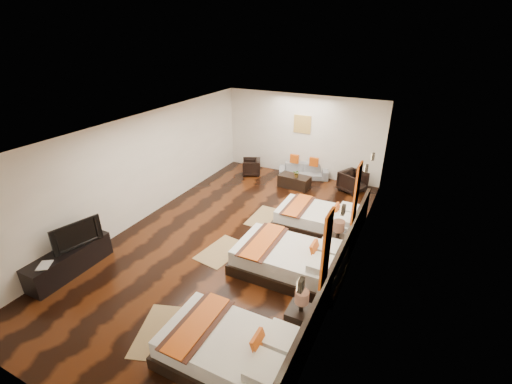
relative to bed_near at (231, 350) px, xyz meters
The scene contains 30 objects.
floor 3.54m from the bed_near, 118.72° to the left, with size 5.50×9.50×0.01m, color black.
ceiling 4.34m from the bed_near, 118.72° to the left, with size 5.50×9.50×0.01m, color white.
back_wall 8.11m from the bed_near, 102.20° to the left, with size 5.50×0.01×2.80m, color silver.
left_wall 5.53m from the bed_near, 145.14° to the left, with size 0.01×9.50×2.80m, color silver.
right_wall 3.46m from the bed_near, 71.23° to the left, with size 0.01×9.50×2.80m, color silver.
headboard_panel 2.52m from the bed_near, 66.21° to the left, with size 0.08×6.60×0.90m, color black.
bed_near is the anchor object (origin of this frame).
bed_mid 2.51m from the bed_near, 89.95° to the left, with size 2.31×1.45×0.88m.
bed_far 4.52m from the bed_near, 90.01° to the left, with size 2.08×1.31×0.80m.
nightstand_a 1.30m from the bed_near, 54.78° to the left, with size 0.44×0.44×0.88m.
nightstand_b 3.54m from the bed_near, 77.79° to the left, with size 0.48×0.48×0.95m.
jute_mat_near 1.42m from the bed_near, behind, with size 0.75×1.20×0.01m, color #97794C.
jute_mat_mid 3.03m from the bed_near, 124.37° to the left, with size 0.75×1.20×0.01m, color #97794C.
jute_mat_far 4.64m from the bed_near, 108.27° to the left, with size 0.75×1.20×0.01m, color #97794C.
tv_console 4.22m from the bed_near, behind, with size 0.50×1.80×0.55m, color black.
tv 4.24m from the bed_near, behind, with size 1.01×0.13×0.58m, color black.
book 4.21m from the bed_near, behind, with size 0.23×0.31×0.03m, color black.
figurine 4.37m from the bed_near, 164.73° to the left, with size 0.35×0.35×0.36m, color brown.
sofa 7.69m from the bed_near, 100.98° to the left, with size 1.68×0.66×0.49m, color slate.
armchair_left 7.71m from the bed_near, 114.67° to the left, with size 0.61×0.63×0.57m, color black.
armchair_right 7.19m from the bed_near, 87.59° to the left, with size 0.71×0.73×0.66m, color black.
coffee_table 6.82m from the bed_near, 102.41° to the left, with size 1.00×0.50×0.40m, color black.
table_plant 6.73m from the bed_near, 101.76° to the left, with size 0.22×0.19×0.25m, color #235F1F.
orange_panel_a 2.13m from the bed_near, 49.23° to the left, with size 0.04×0.40×1.30m, color #D86014.
orange_panel_b 3.82m from the bed_near, 73.09° to the left, with size 0.04×0.40×1.30m, color #D86014.
sconce_near 1.87m from the bed_near, ahead, with size 0.07×0.12×0.18m.
sconce_mid 2.96m from the bed_near, 66.32° to the left, with size 0.07×0.12×0.18m.
sconce_far 4.87m from the bed_near, 77.37° to the left, with size 0.07×0.12×0.18m.
sconce_lounge 5.71m from the bed_near, 79.43° to the left, with size 0.07×0.12×0.18m.
gold_artwork 8.15m from the bed_near, 102.23° to the left, with size 0.60×0.04×0.60m, color #AD873F.
Camera 1 is at (3.72, -6.30, 4.75)m, focal length 24.37 mm.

